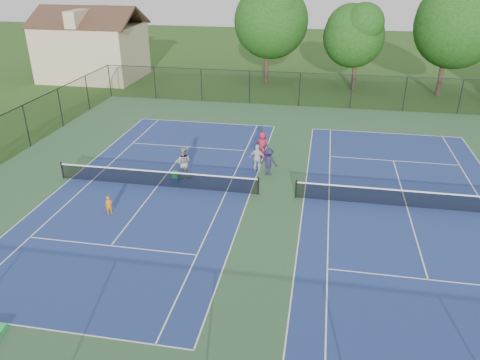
% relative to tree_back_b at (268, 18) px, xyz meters
% --- Properties ---
extents(ground, '(140.00, 140.00, 0.00)m').
position_rel_tree_back_b_xyz_m(ground, '(4.00, -26.00, -6.60)').
color(ground, '#234716').
rests_on(ground, ground).
extents(court_pad, '(36.00, 36.00, 0.01)m').
position_rel_tree_back_b_xyz_m(court_pad, '(4.00, -26.00, -6.59)').
color(court_pad, '#2F5437').
rests_on(court_pad, ground).
extents(tennis_court_left, '(12.00, 23.83, 1.07)m').
position_rel_tree_back_b_xyz_m(tennis_court_left, '(-3.00, -26.00, -6.50)').
color(tennis_court_left, navy).
rests_on(tennis_court_left, ground).
extents(tennis_court_right, '(12.00, 23.83, 1.07)m').
position_rel_tree_back_b_xyz_m(tennis_court_right, '(11.00, -26.00, -6.50)').
color(tennis_court_right, navy).
rests_on(tennis_court_right, ground).
extents(perimeter_fence, '(36.08, 36.08, 3.02)m').
position_rel_tree_back_b_xyz_m(perimeter_fence, '(4.00, -26.00, -4.99)').
color(perimeter_fence, black).
rests_on(perimeter_fence, ground).
extents(tree_back_b, '(7.60, 7.60, 10.03)m').
position_rel_tree_back_b_xyz_m(tree_back_b, '(0.00, 0.00, 0.00)').
color(tree_back_b, '#2D2116').
rests_on(tree_back_b, ground).
extents(tree_back_c, '(6.00, 6.00, 8.40)m').
position_rel_tree_back_b_xyz_m(tree_back_c, '(9.00, -1.00, -1.11)').
color(tree_back_c, '#2D2116').
rests_on(tree_back_c, ground).
extents(tree_back_d, '(7.80, 7.80, 10.37)m').
position_rel_tree_back_b_xyz_m(tree_back_d, '(17.00, -2.00, 0.23)').
color(tree_back_d, '#2D2116').
rests_on(tree_back_d, ground).
extents(clapboard_house, '(10.80, 8.10, 7.65)m').
position_rel_tree_back_b_xyz_m(clapboard_house, '(-19.00, -1.00, -3.50)').
color(clapboard_house, tan).
rests_on(clapboard_house, ground).
extents(child_player, '(0.42, 0.33, 1.00)m').
position_rel_tree_back_b_xyz_m(child_player, '(-4.33, -29.56, -6.10)').
color(child_player, orange).
rests_on(child_player, ground).
extents(instructor, '(1.04, 0.85, 1.97)m').
position_rel_tree_back_b_xyz_m(instructor, '(-1.81, -24.55, -5.61)').
color(instructor, gray).
rests_on(instructor, ground).
extents(bystander_a, '(1.03, 0.44, 1.75)m').
position_rel_tree_back_b_xyz_m(bystander_a, '(2.42, -22.80, -5.72)').
color(bystander_a, silver).
rests_on(bystander_a, ground).
extents(bystander_b, '(1.22, 0.89, 1.69)m').
position_rel_tree_back_b_xyz_m(bystander_b, '(3.17, -23.16, -5.75)').
color(bystander_b, '#1E1C3E').
rests_on(bystander_b, ground).
extents(bystander_c, '(0.98, 0.75, 1.78)m').
position_rel_tree_back_b_xyz_m(bystander_c, '(2.40, -20.54, -5.71)').
color(bystander_c, maroon).
rests_on(bystander_c, ground).
extents(ball_crate, '(0.41, 0.30, 0.29)m').
position_rel_tree_back_b_xyz_m(ball_crate, '(-2.14, -25.27, -6.45)').
color(ball_crate, navy).
rests_on(ball_crate, ground).
extents(ball_hopper, '(0.36, 0.29, 0.40)m').
position_rel_tree_back_b_xyz_m(ball_hopper, '(-2.14, -25.27, -6.10)').
color(ball_hopper, green).
rests_on(ball_hopper, ball_crate).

